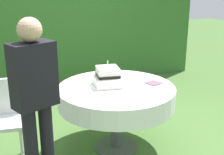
{
  "coord_description": "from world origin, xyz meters",
  "views": [
    {
      "loc": [
        -1.25,
        -2.81,
        1.85
      ],
      "look_at": [
        -0.04,
        0.03,
        0.86
      ],
      "focal_mm": 47.5,
      "sensor_mm": 36.0,
      "label": 1
    }
  ],
  "objects_px": {
    "wedding_cake": "(108,77)",
    "garden_chair": "(5,113)",
    "serving_plate_far": "(76,92)",
    "serving_plate_left": "(105,100)",
    "napkin_stack": "(153,83)",
    "standing_person": "(35,97)",
    "cake_table": "(116,96)",
    "serving_plate_near": "(131,78)"
  },
  "relations": [
    {
      "from": "wedding_cake",
      "to": "napkin_stack",
      "type": "distance_m",
      "value": 0.53
    },
    {
      "from": "serving_plate_far",
      "to": "napkin_stack",
      "type": "bearing_deg",
      "value": -4.99
    },
    {
      "from": "serving_plate_left",
      "to": "standing_person",
      "type": "bearing_deg",
      "value": -172.17
    },
    {
      "from": "serving_plate_near",
      "to": "napkin_stack",
      "type": "bearing_deg",
      "value": -57.8
    },
    {
      "from": "serving_plate_near",
      "to": "standing_person",
      "type": "height_order",
      "value": "standing_person"
    },
    {
      "from": "serving_plate_near",
      "to": "garden_chair",
      "type": "distance_m",
      "value": 1.46
    },
    {
      "from": "serving_plate_near",
      "to": "garden_chair",
      "type": "height_order",
      "value": "garden_chair"
    },
    {
      "from": "serving_plate_left",
      "to": "standing_person",
      "type": "distance_m",
      "value": 0.7
    },
    {
      "from": "serving_plate_far",
      "to": "serving_plate_near",
      "type": "bearing_deg",
      "value": 13.67
    },
    {
      "from": "serving_plate_left",
      "to": "standing_person",
      "type": "xyz_separation_m",
      "value": [
        -0.67,
        -0.09,
        0.17
      ]
    },
    {
      "from": "cake_table",
      "to": "serving_plate_far",
      "type": "bearing_deg",
      "value": 179.14
    },
    {
      "from": "cake_table",
      "to": "serving_plate_far",
      "type": "relative_size",
      "value": 9.4
    },
    {
      "from": "cake_table",
      "to": "napkin_stack",
      "type": "bearing_deg",
      "value": -9.31
    },
    {
      "from": "serving_plate_near",
      "to": "serving_plate_left",
      "type": "xyz_separation_m",
      "value": [
        -0.54,
        -0.51,
        0.0
      ]
    },
    {
      "from": "serving_plate_far",
      "to": "serving_plate_left",
      "type": "distance_m",
      "value": 0.39
    },
    {
      "from": "cake_table",
      "to": "wedding_cake",
      "type": "distance_m",
      "value": 0.23
    },
    {
      "from": "cake_table",
      "to": "garden_chair",
      "type": "distance_m",
      "value": 1.21
    },
    {
      "from": "cake_table",
      "to": "serving_plate_near",
      "type": "bearing_deg",
      "value": 34.24
    },
    {
      "from": "serving_plate_left",
      "to": "napkin_stack",
      "type": "height_order",
      "value": "serving_plate_left"
    },
    {
      "from": "serving_plate_near",
      "to": "napkin_stack",
      "type": "relative_size",
      "value": 0.96
    },
    {
      "from": "garden_chair",
      "to": "standing_person",
      "type": "height_order",
      "value": "standing_person"
    },
    {
      "from": "cake_table",
      "to": "serving_plate_left",
      "type": "height_order",
      "value": "serving_plate_left"
    },
    {
      "from": "serving_plate_near",
      "to": "serving_plate_far",
      "type": "bearing_deg",
      "value": -166.33
    },
    {
      "from": "cake_table",
      "to": "serving_plate_near",
      "type": "xyz_separation_m",
      "value": [
        0.27,
        0.18,
        0.12
      ]
    },
    {
      "from": "serving_plate_far",
      "to": "standing_person",
      "type": "height_order",
      "value": "standing_person"
    },
    {
      "from": "serving_plate_far",
      "to": "cake_table",
      "type": "bearing_deg",
      "value": -0.86
    },
    {
      "from": "wedding_cake",
      "to": "garden_chair",
      "type": "xyz_separation_m",
      "value": [
        -1.1,
        0.19,
        -0.31
      ]
    },
    {
      "from": "serving_plate_far",
      "to": "napkin_stack",
      "type": "xyz_separation_m",
      "value": [
        0.89,
        -0.08,
        -0.0
      ]
    },
    {
      "from": "wedding_cake",
      "to": "serving_plate_left",
      "type": "relative_size",
      "value": 2.61
    },
    {
      "from": "serving_plate_left",
      "to": "garden_chair",
      "type": "bearing_deg",
      "value": 147.17
    },
    {
      "from": "wedding_cake",
      "to": "serving_plate_far",
      "type": "distance_m",
      "value": 0.41
    },
    {
      "from": "napkin_stack",
      "to": "standing_person",
      "type": "distance_m",
      "value": 1.42
    },
    {
      "from": "cake_table",
      "to": "standing_person",
      "type": "height_order",
      "value": "standing_person"
    },
    {
      "from": "serving_plate_far",
      "to": "garden_chair",
      "type": "height_order",
      "value": "garden_chair"
    },
    {
      "from": "wedding_cake",
      "to": "serving_plate_left",
      "type": "xyz_separation_m",
      "value": [
        -0.19,
        -0.4,
        -0.09
      ]
    },
    {
      "from": "garden_chair",
      "to": "standing_person",
      "type": "relative_size",
      "value": 0.56
    },
    {
      "from": "garden_chair",
      "to": "serving_plate_left",
      "type": "bearing_deg",
      "value": -32.83
    },
    {
      "from": "wedding_cake",
      "to": "garden_chair",
      "type": "height_order",
      "value": "wedding_cake"
    },
    {
      "from": "wedding_cake",
      "to": "serving_plate_left",
      "type": "distance_m",
      "value": 0.45
    },
    {
      "from": "serving_plate_far",
      "to": "napkin_stack",
      "type": "distance_m",
      "value": 0.89
    },
    {
      "from": "napkin_stack",
      "to": "serving_plate_far",
      "type": "bearing_deg",
      "value": 175.01
    },
    {
      "from": "wedding_cake",
      "to": "standing_person",
      "type": "xyz_separation_m",
      "value": [
        -0.87,
        -0.49,
        0.07
      ]
    }
  ]
}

